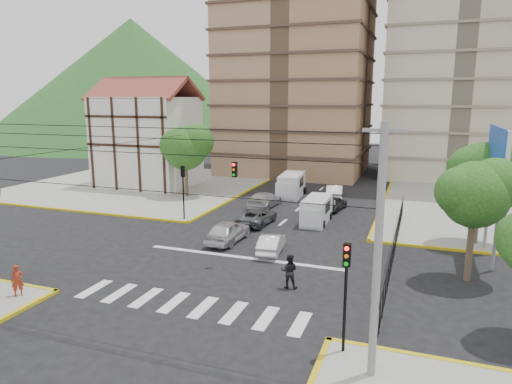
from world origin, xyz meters
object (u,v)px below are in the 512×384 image
at_px(traffic_light_se, 346,280).
at_px(car_white_front_right, 271,243).
at_px(traffic_light_nw, 183,183).
at_px(car_silver_front_left, 228,231).
at_px(van_right_lane, 316,211).
at_px(van_left_lane, 291,186).
at_px(pedestrian_crosswalk, 289,271).
at_px(pedestrian_sw_corner, 17,281).

relative_size(traffic_light_se, car_white_front_right, 1.17).
relative_size(traffic_light_nw, car_silver_front_left, 0.98).
distance_m(van_right_lane, van_left_lane, 10.18).
xyz_separation_m(car_white_front_right, pedestrian_crosswalk, (2.62, -5.03, 0.31)).
height_order(traffic_light_se, traffic_light_nw, same).
bearing_deg(traffic_light_se, car_silver_front_left, 130.58).
distance_m(van_left_lane, pedestrian_crosswalk, 22.92).
bearing_deg(traffic_light_nw, pedestrian_sw_corner, -92.02).
relative_size(traffic_light_se, van_left_lane, 0.82).
xyz_separation_m(van_left_lane, pedestrian_crosswalk, (6.11, -22.09, -0.21)).
xyz_separation_m(van_right_lane, car_white_front_right, (-1.14, -7.99, -0.37)).
bearing_deg(car_silver_front_left, pedestrian_crosswalk, 137.33).
bearing_deg(pedestrian_crosswalk, car_silver_front_left, -53.30).
bearing_deg(traffic_light_se, van_left_lane, 109.71).
distance_m(van_left_lane, car_silver_front_left, 15.92).
bearing_deg(van_right_lane, pedestrian_crosswalk, -84.18).
relative_size(traffic_light_nw, van_right_lane, 0.97).
xyz_separation_m(traffic_light_se, pedestrian_sw_corner, (-16.16, -0.43, -2.17)).
relative_size(car_white_front_right, pedestrian_sw_corner, 2.36).
xyz_separation_m(van_right_lane, pedestrian_crosswalk, (1.49, -13.02, -0.06)).
height_order(traffic_light_nw, van_right_lane, traffic_light_nw).
height_order(traffic_light_nw, pedestrian_crosswalk, traffic_light_nw).
xyz_separation_m(van_right_lane, van_left_lane, (-4.62, 9.07, 0.14)).
height_order(van_right_lane, van_left_lane, van_left_lane).
relative_size(van_left_lane, car_white_front_right, 1.42).
bearing_deg(pedestrian_sw_corner, car_silver_front_left, 13.21).
distance_m(traffic_light_nw, car_silver_front_left, 7.28).
bearing_deg(car_white_front_right, pedestrian_sw_corner, 41.12).
bearing_deg(van_left_lane, car_silver_front_left, -95.44).
xyz_separation_m(traffic_light_se, traffic_light_nw, (-15.60, 15.60, 0.00)).
relative_size(traffic_light_se, pedestrian_crosswalk, 2.36).
xyz_separation_m(traffic_light_se, car_white_front_right, (-6.39, 10.49, -2.49)).
relative_size(traffic_light_se, traffic_light_nw, 1.00).
bearing_deg(car_white_front_right, traffic_light_nw, -36.06).
distance_m(van_left_lane, car_white_front_right, 17.42).
relative_size(traffic_light_se, pedestrian_sw_corner, 2.77).
relative_size(traffic_light_nw, pedestrian_sw_corner, 2.77).
bearing_deg(car_silver_front_left, pedestrian_sw_corner, 65.00).
height_order(car_silver_front_left, pedestrian_sw_corner, pedestrian_sw_corner).
bearing_deg(traffic_light_se, van_right_lane, 105.85).
height_order(traffic_light_se, car_white_front_right, traffic_light_se).
relative_size(van_left_lane, pedestrian_crosswalk, 2.87).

